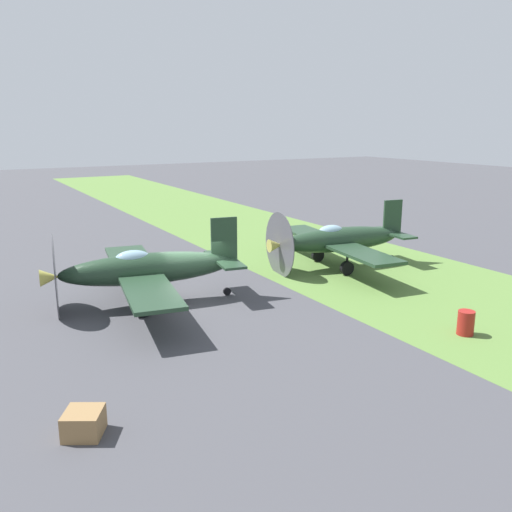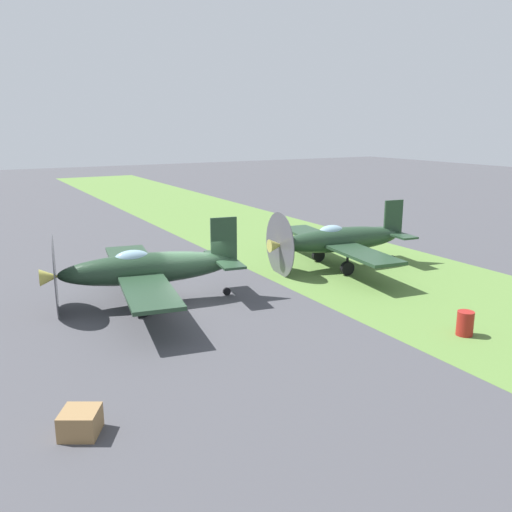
{
  "view_description": "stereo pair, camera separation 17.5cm",
  "coord_description": "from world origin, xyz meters",
  "px_view_note": "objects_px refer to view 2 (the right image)",
  "views": [
    {
      "loc": [
        -20.89,
        8.94,
        7.44
      ],
      "look_at": [
        0.79,
        -3.55,
        1.35
      ],
      "focal_mm": 37.99,
      "sensor_mm": 36.0,
      "label": 1
    },
    {
      "loc": [
        -20.98,
        8.79,
        7.44
      ],
      "look_at": [
        0.79,
        -3.55,
        1.35
      ],
      "focal_mm": 37.99,
      "sensor_mm": 36.0,
      "label": 2
    }
  ],
  "objects_px": {
    "airplane_lead": "(144,269)",
    "fuel_drum": "(465,323)",
    "supply_crate": "(80,422)",
    "airplane_wingman": "(339,240)"
  },
  "relations": [
    {
      "from": "fuel_drum",
      "to": "airplane_lead",
      "type": "bearing_deg",
      "value": 44.42
    },
    {
      "from": "airplane_lead",
      "to": "supply_crate",
      "type": "xyz_separation_m",
      "value": [
        -8.87,
        4.61,
        -1.23
      ]
    },
    {
      "from": "airplane_lead",
      "to": "airplane_wingman",
      "type": "height_order",
      "value": "airplane_lead"
    },
    {
      "from": "airplane_lead",
      "to": "airplane_wingman",
      "type": "distance_m",
      "value": 10.91
    },
    {
      "from": "fuel_drum",
      "to": "supply_crate",
      "type": "xyz_separation_m",
      "value": [
        0.23,
        13.52,
        -0.13
      ]
    },
    {
      "from": "airplane_wingman",
      "to": "fuel_drum",
      "type": "distance_m",
      "value": 10.15
    },
    {
      "from": "airplane_lead",
      "to": "fuel_drum",
      "type": "height_order",
      "value": "airplane_lead"
    },
    {
      "from": "supply_crate",
      "to": "fuel_drum",
      "type": "bearing_deg",
      "value": -90.97
    },
    {
      "from": "fuel_drum",
      "to": "supply_crate",
      "type": "bearing_deg",
      "value": 89.03
    },
    {
      "from": "supply_crate",
      "to": "airplane_lead",
      "type": "bearing_deg",
      "value": -27.43
    }
  ]
}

